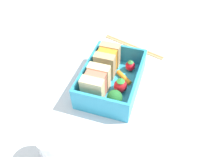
{
  "coord_description": "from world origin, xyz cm",
  "views": [
    {
      "loc": [
        -33.17,
        -10.3,
        38.47
      ],
      "look_at": [
        0.0,
        0.0,
        2.7
      ],
      "focal_mm": 35.0,
      "sensor_mm": 36.0,
      "label": 1
    }
  ],
  "objects": [
    {
      "name": "drinking_glass",
      "position": [
        -19.42,
        3.92,
        4.03
      ],
      "size": [
        5.3,
        5.3,
        8.06
      ],
      "primitive_type": "cylinder",
      "color": "white",
      "rests_on": "ground_plane"
    },
    {
      "name": "chopstick_pair",
      "position": [
        16.37,
        -1.26,
        0.35
      ],
      "size": [
        7.02,
        18.3,
        0.7
      ],
      "color": "tan",
      "rests_on": "ground_plane"
    },
    {
      "name": "sandwich_left",
      "position": [
        -3.94,
        2.37,
        4.31
      ],
      "size": [
        6.28,
        4.74,
        6.21
      ],
      "color": "beige",
      "rests_on": "bento_tray"
    },
    {
      "name": "strawberry_far_left",
      "position": [
        5.62,
        -2.93,
        2.54
      ],
      "size": [
        2.43,
        2.43,
        3.03
      ],
      "color": "red",
      "rests_on": "bento_tray"
    },
    {
      "name": "broccoli_floret",
      "position": [
        -6.0,
        -2.41,
        3.6
      ],
      "size": [
        3.28,
        3.28,
        4.16
      ],
      "color": "#8FD26F",
      "rests_on": "bento_tray"
    },
    {
      "name": "strawberry_left",
      "position": [
        -1.65,
        -2.47,
        2.84
      ],
      "size": [
        3.03,
        3.03,
        3.63
      ],
      "color": "red",
      "rests_on": "bento_tray"
    },
    {
      "name": "ground_plane",
      "position": [
        0.0,
        0.0,
        -1.0
      ],
      "size": [
        120.0,
        120.0,
        2.0
      ],
      "primitive_type": "cube",
      "color": "white"
    },
    {
      "name": "carrot_stick_far_left",
      "position": [
        2.07,
        -2.28,
        1.74
      ],
      "size": [
        3.77,
        4.38,
        1.08
      ],
      "primitive_type": "cylinder",
      "rotation": [
        1.57,
        0.0,
        2.47
      ],
      "color": "orange",
      "rests_on": "bento_tray"
    },
    {
      "name": "bento_rim",
      "position": [
        0.0,
        0.0,
        3.53
      ],
      "size": [
        17.55,
        12.33,
        4.65
      ],
      "color": "#2D97C0",
      "rests_on": "bento_tray"
    },
    {
      "name": "sandwich_center_left",
      "position": [
        3.94,
        2.37,
        4.31
      ],
      "size": [
        6.28,
        4.74,
        6.21
      ],
      "color": "tan",
      "rests_on": "bento_tray"
    },
    {
      "name": "bento_tray",
      "position": [
        0.0,
        0.0,
        0.6
      ],
      "size": [
        17.55,
        12.33,
        1.2
      ],
      "primitive_type": "cube",
      "color": "#2D97C0",
      "rests_on": "ground_plane"
    }
  ]
}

